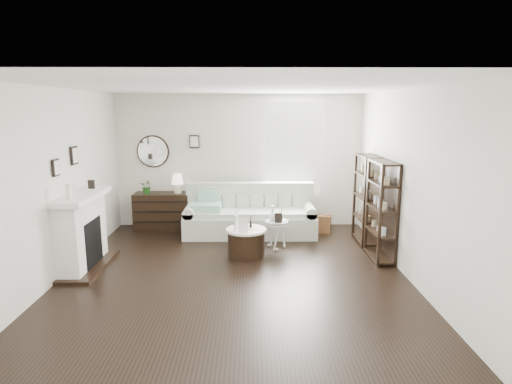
{
  "coord_description": "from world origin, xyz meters",
  "views": [
    {
      "loc": [
        0.25,
        -5.97,
        2.41
      ],
      "look_at": [
        0.33,
        0.8,
        1.08
      ],
      "focal_mm": 30.0,
      "sensor_mm": 36.0,
      "label": 1
    }
  ],
  "objects_px": {
    "drum_table": "(246,242)",
    "pedestal_table": "(277,223)",
    "dresser": "(163,211)",
    "sofa": "(250,218)"
  },
  "relations": [
    {
      "from": "drum_table",
      "to": "pedestal_table",
      "type": "distance_m",
      "value": 0.69
    },
    {
      "from": "dresser",
      "to": "pedestal_table",
      "type": "relative_size",
      "value": 2.23
    },
    {
      "from": "drum_table",
      "to": "pedestal_table",
      "type": "relative_size",
      "value": 1.34
    },
    {
      "from": "sofa",
      "to": "drum_table",
      "type": "bearing_deg",
      "value": -92.65
    },
    {
      "from": "sofa",
      "to": "dresser",
      "type": "bearing_deg",
      "value": 167.54
    },
    {
      "from": "sofa",
      "to": "pedestal_table",
      "type": "relative_size",
      "value": 5.06
    },
    {
      "from": "sofa",
      "to": "dresser",
      "type": "xyz_separation_m",
      "value": [
        -1.78,
        0.39,
        0.05
      ]
    },
    {
      "from": "dresser",
      "to": "pedestal_table",
      "type": "distance_m",
      "value": 2.58
    },
    {
      "from": "dresser",
      "to": "drum_table",
      "type": "xyz_separation_m",
      "value": [
        1.72,
        -1.66,
        -0.13
      ]
    },
    {
      "from": "sofa",
      "to": "drum_table",
      "type": "relative_size",
      "value": 3.77
    }
  ]
}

